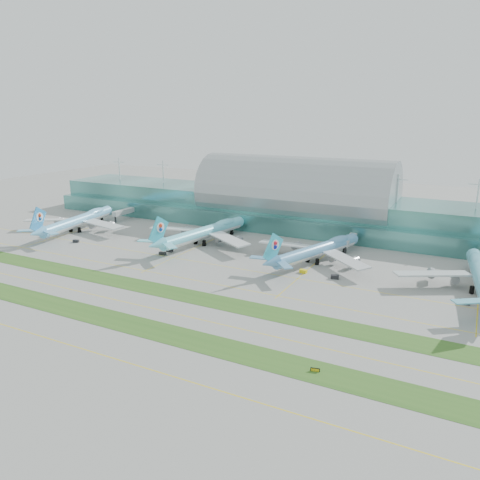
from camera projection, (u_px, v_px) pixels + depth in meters
The scene contains 19 objects.
ground at pixel (175, 296), 182.17m from camera, with size 700.00×700.00×0.00m, color gray.
terminal at pixel (295, 204), 288.70m from camera, with size 340.00×69.10×36.00m.
grass_strip_near at pixel (128, 323), 158.17m from camera, with size 420.00×12.00×0.08m, color #2D591E.
grass_strip_far at pixel (178, 294), 183.87m from camera, with size 420.00×12.00×0.08m, color #2D591E.
taxiline_a at pixel (84, 349), 141.05m from camera, with size 420.00×0.35×0.01m, color yellow.
taxiline_b at pixel (153, 308), 170.17m from camera, with size 420.00×0.35×0.01m, color yellow.
taxiline_c at pixel (200, 281), 197.59m from camera, with size 420.00×0.35×0.01m, color yellow.
taxiline_d at pixel (225, 266), 216.43m from camera, with size 420.00×0.35×0.01m, color yellow.
airliner_a at pixel (79, 220), 280.05m from camera, with size 66.35×76.10×21.02m.
airliner_b at pixel (205, 232), 252.87m from camera, with size 66.80×76.60×21.15m.
airliner_c at pixel (318, 249), 221.94m from camera, with size 59.67×69.44×19.76m.
gse_a at pixel (44, 236), 266.34m from camera, with size 3.45×1.58×1.40m, color #C9860B.
gse_b at pixel (76, 241), 255.85m from camera, with size 3.22×1.61×1.47m, color black.
gse_c at pixel (170, 250), 238.72m from camera, with size 3.42×1.71×1.55m, color black.
gse_d at pixel (162, 253), 233.64m from camera, with size 3.63×1.58×1.44m, color black.
gse_e at pixel (303, 271), 207.55m from camera, with size 3.19×1.92×1.50m, color yellow.
gse_f at pixel (335, 277), 200.20m from camera, with size 3.41×2.03×1.72m, color black.
gse_g at pixel (465, 302), 173.84m from camera, with size 3.66×1.86×1.73m, color black.
taxiway_sign_east at pixel (315, 370), 128.79m from camera, with size 2.62×0.86×1.11m.
Camera 1 is at (100.32, -139.36, 69.34)m, focal length 35.00 mm.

